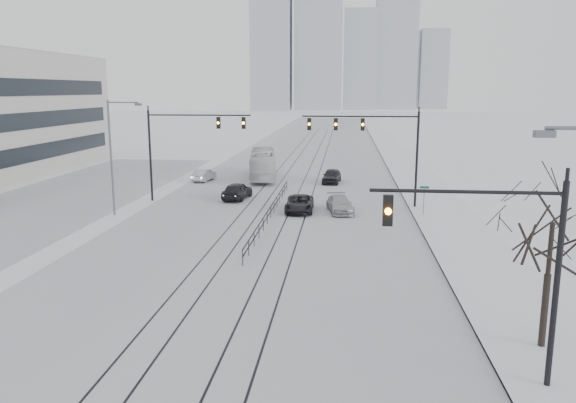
# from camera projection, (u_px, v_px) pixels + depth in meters

# --- Properties ---
(road) EXTENTS (22.00, 260.00, 0.02)m
(road) POSITION_uv_depth(u_px,v_px,m) (301.00, 166.00, 72.50)
(road) COLOR silver
(road) RESTS_ON ground
(sidewalk_east) EXTENTS (5.00, 260.00, 0.16)m
(sidewalk_east) POSITION_uv_depth(u_px,v_px,m) (407.00, 167.00, 71.15)
(sidewalk_east) COLOR silver
(sidewalk_east) RESTS_ON ground
(curb) EXTENTS (0.10, 260.00, 0.12)m
(curb) POSITION_uv_depth(u_px,v_px,m) (388.00, 167.00, 71.40)
(curb) COLOR gray
(curb) RESTS_ON ground
(parking_strip) EXTENTS (14.00, 60.00, 0.03)m
(parking_strip) POSITION_uv_depth(u_px,v_px,m) (56.00, 201.00, 50.10)
(parking_strip) COLOR silver
(parking_strip) RESTS_ON ground
(tram_rails) EXTENTS (5.30, 180.00, 0.01)m
(tram_rails) POSITION_uv_depth(u_px,v_px,m) (285.00, 195.00, 52.99)
(tram_rails) COLOR black
(tram_rails) RESTS_ON ground
(skyline) EXTENTS (96.00, 48.00, 72.00)m
(skyline) POSITION_uv_depth(u_px,v_px,m) (346.00, 46.00, 274.43)
(skyline) COLOR #A6ADB6
(skyline) RESTS_ON ground
(traffic_mast_near) EXTENTS (6.10, 0.37, 7.00)m
(traffic_mast_near) POSITION_uv_depth(u_px,v_px,m) (507.00, 256.00, 17.85)
(traffic_mast_near) COLOR black
(traffic_mast_near) RESTS_ON ground
(traffic_mast_ne) EXTENTS (9.60, 0.37, 8.00)m
(traffic_mast_ne) POSITION_uv_depth(u_px,v_px,m) (376.00, 139.00, 46.17)
(traffic_mast_ne) COLOR black
(traffic_mast_ne) RESTS_ON ground
(traffic_mast_nw) EXTENTS (9.10, 0.37, 8.00)m
(traffic_mast_nw) POSITION_uv_depth(u_px,v_px,m) (183.00, 139.00, 48.84)
(traffic_mast_nw) COLOR black
(traffic_mast_nw) RESTS_ON ground
(street_light_west) EXTENTS (2.73, 0.25, 9.00)m
(street_light_west) POSITION_uv_depth(u_px,v_px,m) (114.00, 149.00, 43.43)
(street_light_west) COLOR #595B60
(street_light_west) RESTS_ON ground
(bare_tree) EXTENTS (4.40, 4.40, 6.10)m
(bare_tree) POSITION_uv_depth(u_px,v_px,m) (552.00, 236.00, 20.56)
(bare_tree) COLOR black
(bare_tree) RESTS_ON ground
(median_fence) EXTENTS (0.06, 24.00, 1.00)m
(median_fence) POSITION_uv_depth(u_px,v_px,m) (271.00, 212.00, 43.13)
(median_fence) COLOR black
(median_fence) RESTS_ON ground
(street_sign) EXTENTS (0.70, 0.06, 2.40)m
(street_sign) POSITION_uv_depth(u_px,v_px,m) (424.00, 196.00, 43.70)
(street_sign) COLOR #595B60
(street_sign) RESTS_ON ground
(sedan_sb_inner) EXTENTS (2.41, 4.74, 1.55)m
(sedan_sb_inner) POSITION_uv_depth(u_px,v_px,m) (237.00, 191.00, 50.68)
(sedan_sb_inner) COLOR black
(sedan_sb_inner) RESTS_ON ground
(sedan_sb_outer) EXTENTS (1.95, 4.12, 1.30)m
(sedan_sb_outer) POSITION_uv_depth(u_px,v_px,m) (204.00, 175.00, 60.81)
(sedan_sb_outer) COLOR #ADB0B6
(sedan_sb_outer) RESTS_ON ground
(sedan_nb_front) EXTENTS (2.30, 4.79, 1.32)m
(sedan_nb_front) POSITION_uv_depth(u_px,v_px,m) (299.00, 204.00, 45.52)
(sedan_nb_front) COLOR black
(sedan_nb_front) RESTS_ON ground
(sedan_nb_right) EXTENTS (2.58, 4.71, 1.29)m
(sedan_nb_right) POSITION_uv_depth(u_px,v_px,m) (340.00, 205.00, 45.27)
(sedan_nb_right) COLOR #A7AAAF
(sedan_nb_right) RESTS_ON ground
(sedan_nb_far) EXTENTS (2.15, 4.49, 1.48)m
(sedan_nb_far) POSITION_uv_depth(u_px,v_px,m) (332.00, 176.00, 59.59)
(sedan_nb_far) COLOR black
(sedan_nb_far) RESTS_ON ground
(box_truck) EXTENTS (4.21, 11.62, 3.17)m
(box_truck) POSITION_uv_depth(u_px,v_px,m) (263.00, 165.00, 62.34)
(box_truck) COLOR silver
(box_truck) RESTS_ON ground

